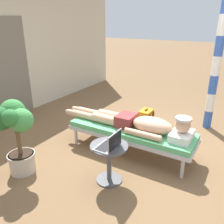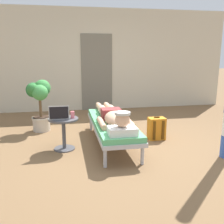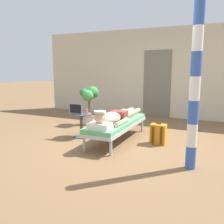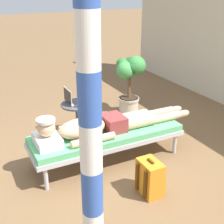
# 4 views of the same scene
# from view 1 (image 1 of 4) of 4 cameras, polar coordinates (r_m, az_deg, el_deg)

# --- Properties ---
(ground_plane) EXTENTS (40.00, 40.00, 0.00)m
(ground_plane) POSITION_cam_1_polar(r_m,az_deg,el_deg) (3.94, 7.74, -9.21)
(ground_plane) COLOR brown
(house_wall_back) EXTENTS (7.60, 0.20, 2.70)m
(house_wall_back) POSITION_cam_1_polar(r_m,az_deg,el_deg) (5.40, -25.13, 12.63)
(house_wall_back) COLOR beige
(house_wall_back) RESTS_ON ground
(house_door_panel) EXTENTS (0.84, 0.03, 2.04)m
(house_door_panel) POSITION_cam_1_polar(r_m,az_deg,el_deg) (5.43, -22.88, 9.44)
(house_door_panel) COLOR #6D6759
(house_door_panel) RESTS_ON ground
(lounge_chair) EXTENTS (0.63, 1.99, 0.42)m
(lounge_chair) POSITION_cam_1_polar(r_m,az_deg,el_deg) (3.76, 4.59, -4.67)
(lounge_chair) COLOR #B7B7BC
(lounge_chair) RESTS_ON ground
(person_reclining) EXTENTS (0.53, 2.17, 0.33)m
(person_reclining) POSITION_cam_1_polar(r_m,az_deg,el_deg) (3.65, 6.17, -2.59)
(person_reclining) COLOR white
(person_reclining) RESTS_ON lounge_chair
(side_table) EXTENTS (0.48, 0.48, 0.52)m
(side_table) POSITION_cam_1_polar(r_m,az_deg,el_deg) (3.09, -0.69, -10.64)
(side_table) COLOR #4C4C51
(side_table) RESTS_ON ground
(laptop) EXTENTS (0.31, 0.24, 0.23)m
(laptop) POSITION_cam_1_polar(r_m,az_deg,el_deg) (2.91, -0.46, -7.69)
(laptop) COLOR #A5A8AD
(laptop) RESTS_ON side_table
(drink_glass) EXTENTS (0.06, 0.06, 0.11)m
(drink_glass) POSITION_cam_1_polar(r_m,az_deg,el_deg) (3.09, 0.90, -5.92)
(drink_glass) COLOR #D86672
(drink_glass) RESTS_ON side_table
(backpack) EXTENTS (0.30, 0.26, 0.42)m
(backpack) POSITION_cam_1_polar(r_m,az_deg,el_deg) (4.57, 8.00, -1.96)
(backpack) COLOR orange
(backpack) RESTS_ON ground
(potted_plant) EXTENTS (0.49, 0.51, 1.02)m
(potted_plant) POSITION_cam_1_polar(r_m,az_deg,el_deg) (3.37, -22.11, -3.69)
(potted_plant) COLOR #BFB29E
(potted_plant) RESTS_ON ground
(porch_post) EXTENTS (0.15, 0.15, 2.41)m
(porch_post) POSITION_cam_1_polar(r_m,az_deg,el_deg) (4.73, 23.57, 10.05)
(porch_post) COLOR #3359B2
(porch_post) RESTS_ON ground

